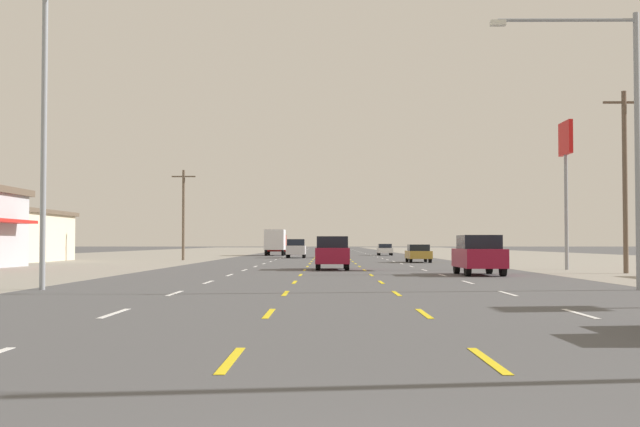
% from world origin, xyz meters
% --- Properties ---
extents(ground_plane, '(572.00, 572.00, 0.00)m').
position_xyz_m(ground_plane, '(0.00, 66.00, 0.00)').
color(ground_plane, '#4C4C4F').
extents(lot_apron_left, '(28.00, 440.00, 0.01)m').
position_xyz_m(lot_apron_left, '(-24.75, 66.00, 0.00)').
color(lot_apron_left, gray).
rests_on(lot_apron_left, ground).
extents(lot_apron_right, '(28.00, 440.00, 0.01)m').
position_xyz_m(lot_apron_right, '(24.75, 66.00, 0.00)').
color(lot_apron_right, gray).
rests_on(lot_apron_right, ground).
extents(lane_markings, '(10.64, 227.60, 0.01)m').
position_xyz_m(lane_markings, '(0.00, 104.50, 0.01)').
color(lane_markings, white).
rests_on(lane_markings, ground).
extents(suv_far_right_near, '(1.98, 4.90, 1.98)m').
position_xyz_m(suv_far_right_near, '(7.11, 37.28, 1.03)').
color(suv_far_right_near, maroon).
rests_on(suv_far_right_near, ground).
extents(suv_center_turn_mid, '(1.98, 4.90, 1.98)m').
position_xyz_m(suv_center_turn_mid, '(-0.12, 45.69, 1.03)').
color(suv_center_turn_mid, maroon).
rests_on(suv_center_turn_mid, ground).
extents(sedan_far_right_midfar, '(1.80, 4.50, 1.46)m').
position_xyz_m(sedan_far_right_midfar, '(7.01, 63.98, 0.76)').
color(sedan_far_right_midfar, '#B28C33').
rests_on(sedan_far_right_midfar, ground).
extents(suv_inner_left_far, '(1.98, 4.90, 1.98)m').
position_xyz_m(suv_inner_left_far, '(-3.71, 84.38, 1.03)').
color(suv_inner_left_far, silver).
rests_on(suv_inner_left_far, ground).
extents(sedan_center_turn_farther, '(1.80, 4.50, 1.46)m').
position_xyz_m(sedan_center_turn_farther, '(0.17, 85.51, 0.76)').
color(sedan_center_turn_farther, red).
rests_on(sedan_center_turn_farther, ground).
extents(box_truck_far_left_farthest, '(2.40, 7.20, 3.23)m').
position_xyz_m(box_truck_far_left_farthest, '(-6.90, 100.77, 1.84)').
color(box_truck_far_left_farthest, red).
rests_on(box_truck_far_left_farthest, ground).
extents(sedan_far_right_distant_a, '(1.80, 4.50, 1.46)m').
position_xyz_m(sedan_far_right_distant_a, '(6.91, 102.11, 0.76)').
color(sedan_far_right_distant_a, white).
rests_on(sedan_far_right_distant_a, ground).
extents(pole_sign_right_row_1, '(0.24, 2.29, 8.85)m').
position_xyz_m(pole_sign_right_row_1, '(13.84, 45.57, 6.82)').
color(pole_sign_right_row_1, gray).
rests_on(pole_sign_right_row_1, ground).
extents(streetlight_left_row_0, '(4.02, 0.26, 10.64)m').
position_xyz_m(streetlight_left_row_0, '(-9.78, 24.07, 6.09)').
color(streetlight_left_row_0, gray).
rests_on(streetlight_left_row_0, ground).
extents(streetlight_right_row_0, '(5.08, 0.26, 9.48)m').
position_xyz_m(streetlight_right_row_0, '(9.57, 24.07, 5.62)').
color(streetlight_right_row_0, gray).
rests_on(streetlight_right_row_0, ground).
extents(utility_pole_right_row_0, '(2.20, 0.26, 9.58)m').
position_xyz_m(utility_pole_right_row_0, '(15.20, 39.53, 4.99)').
color(utility_pole_right_row_0, brown).
rests_on(utility_pole_right_row_0, ground).
extents(utility_pole_left_row_1, '(2.20, 0.26, 8.31)m').
position_xyz_m(utility_pole_left_row_1, '(-13.66, 72.60, 4.35)').
color(utility_pole_left_row_1, brown).
rests_on(utility_pole_left_row_1, ground).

